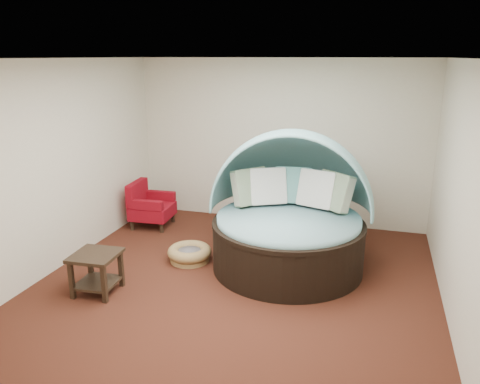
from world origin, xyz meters
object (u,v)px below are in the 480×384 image
(pet_basket, at_px, (190,253))
(red_armchair, at_px, (150,206))
(canopy_daybed, at_px, (290,205))
(side_table, at_px, (96,267))

(pet_basket, xyz_separation_m, red_armchair, (-1.20, 1.15, 0.24))
(canopy_daybed, distance_m, red_armchair, 2.76)
(pet_basket, height_order, side_table, side_table)
(canopy_daybed, bearing_deg, pet_basket, -172.53)
(side_table, bearing_deg, canopy_daybed, 35.11)
(red_armchair, bearing_deg, canopy_daybed, -21.70)
(canopy_daybed, distance_m, side_table, 2.63)
(side_table, bearing_deg, red_armchair, 101.32)
(red_armchair, height_order, side_table, red_armchair)
(pet_basket, distance_m, side_table, 1.41)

